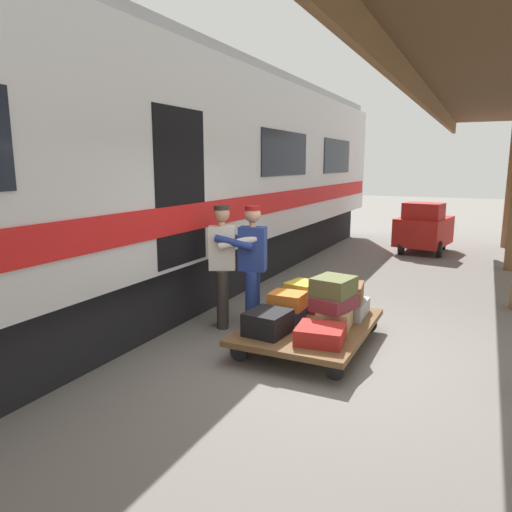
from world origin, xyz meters
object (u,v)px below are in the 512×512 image
(suitcase_gray_aluminum, at_px, (347,308))
(suitcase_brown_leather, at_px, (348,292))
(suitcase_orange_carryall, at_px, (288,300))
(suitcase_olive_duffel, at_px, (334,286))
(porter_in_overalls, at_px, (251,263))
(suitcase_burgundy_valise, at_px, (334,302))
(suitcase_maroon_trunk, at_px, (301,303))
(suitcase_yellow_case, at_px, (303,289))
(suitcase_black_hardshell, at_px, (268,323))
(luggage_cart, at_px, (309,327))
(suitcase_navy_fabric, at_px, (286,314))
(baggage_tug, at_px, (424,228))
(train_car, at_px, (93,178))
(porter_by_door, at_px, (224,262))
(suitcase_red_plastic, at_px, (320,334))
(suitcase_tan_vintage, at_px, (335,319))

(suitcase_gray_aluminum, distance_m, suitcase_brown_leather, 0.21)
(suitcase_gray_aluminum, height_order, suitcase_orange_carryall, suitcase_orange_carryall)
(suitcase_olive_duffel, distance_m, porter_in_overalls, 1.27)
(suitcase_orange_carryall, relative_size, suitcase_burgundy_valise, 0.77)
(suitcase_maroon_trunk, xyz_separation_m, suitcase_yellow_case, (-0.01, -0.03, 0.18))
(suitcase_black_hardshell, xyz_separation_m, porter_in_overalls, (0.63, -0.84, 0.50))
(suitcase_black_hardshell, distance_m, porter_in_overalls, 1.17)
(suitcase_brown_leather, height_order, suitcase_burgundy_valise, suitcase_brown_leather)
(suitcase_olive_duffel, bearing_deg, suitcase_yellow_case, -42.21)
(suitcase_burgundy_valise, bearing_deg, porter_in_overalls, -11.36)
(luggage_cart, xyz_separation_m, suitcase_navy_fabric, (0.32, 0.00, 0.12))
(suitcase_brown_leather, relative_size, baggage_tug, 0.27)
(suitcase_gray_aluminum, xyz_separation_m, suitcase_olive_duffel, (0.04, 0.51, 0.41))
(train_car, distance_m, suitcase_burgundy_valise, 3.79)
(train_car, distance_m, luggage_cart, 3.67)
(luggage_cart, relative_size, suitcase_maroon_trunk, 4.01)
(luggage_cart, height_order, suitcase_black_hardshell, suitcase_black_hardshell)
(suitcase_maroon_trunk, relative_size, suitcase_black_hardshell, 1.01)
(suitcase_orange_carryall, xyz_separation_m, porter_by_door, (1.02, -0.18, 0.38))
(suitcase_yellow_case, bearing_deg, suitcase_red_plastic, 119.00)
(suitcase_orange_carryall, distance_m, porter_by_door, 1.11)
(suitcase_orange_carryall, height_order, suitcase_brown_leather, suitcase_brown_leather)
(suitcase_olive_duffel, height_order, porter_by_door, porter_by_door)
(train_car, xyz_separation_m, suitcase_maroon_trunk, (-2.86, -0.83, -1.69))
(suitcase_burgundy_valise, bearing_deg, suitcase_tan_vintage, 122.32)
(suitcase_black_hardshell, xyz_separation_m, suitcase_burgundy_valise, (-0.62, -0.59, 0.17))
(suitcase_red_plastic, bearing_deg, suitcase_gray_aluminum, -90.00)
(suitcase_gray_aluminum, xyz_separation_m, suitcase_tan_vintage, (0.00, 0.56, 0.01))
(suitcase_navy_fabric, relative_size, porter_in_overalls, 0.30)
(porter_by_door, bearing_deg, suitcase_black_hardshell, 143.76)
(suitcase_black_hardshell, bearing_deg, suitcase_navy_fabric, -90.00)
(suitcase_yellow_case, distance_m, porter_in_overalls, 0.80)
(suitcase_olive_duffel, xyz_separation_m, porter_in_overalls, (1.24, -0.24, 0.14))
(suitcase_maroon_trunk, height_order, suitcase_red_plastic, suitcase_red_plastic)
(suitcase_burgundy_valise, height_order, porter_by_door, porter_by_door)
(suitcase_gray_aluminum, bearing_deg, suitcase_olive_duffel, 85.61)
(suitcase_burgundy_valise, bearing_deg, suitcase_maroon_trunk, -40.02)
(suitcase_gray_aluminum, bearing_deg, porter_in_overalls, 11.97)
(luggage_cart, relative_size, suitcase_red_plastic, 3.92)
(suitcase_yellow_case, bearing_deg, suitcase_gray_aluminum, 176.92)
(suitcase_red_plastic, height_order, baggage_tug, baggage_tug)
(suitcase_gray_aluminum, distance_m, porter_in_overalls, 1.41)
(train_car, xyz_separation_m, suitcase_orange_carryall, (-2.88, -0.27, -1.51))
(suitcase_olive_duffel, relative_size, porter_by_door, 0.29)
(suitcase_burgundy_valise, bearing_deg, suitcase_red_plastic, 92.08)
(suitcase_tan_vintage, height_order, porter_by_door, porter_by_door)
(suitcase_navy_fabric, height_order, suitcase_tan_vintage, suitcase_tan_vintage)
(suitcase_brown_leather, bearing_deg, porter_in_overalls, 11.60)
(suitcase_red_plastic, bearing_deg, luggage_cart, -59.95)
(suitcase_burgundy_valise, relative_size, baggage_tug, 0.30)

